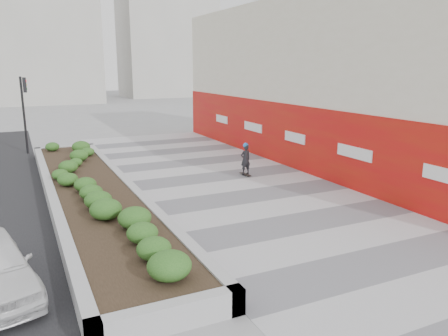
# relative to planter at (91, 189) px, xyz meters

# --- Properties ---
(ground) EXTENTS (160.00, 160.00, 0.00)m
(ground) POSITION_rel_planter_xyz_m (5.50, -7.00, -0.42)
(ground) COLOR gray
(ground) RESTS_ON ground
(walkway) EXTENTS (8.00, 36.00, 0.01)m
(walkway) POSITION_rel_planter_xyz_m (5.50, -4.00, -0.41)
(walkway) COLOR #A8A8AD
(walkway) RESTS_ON ground
(building) EXTENTS (6.04, 24.08, 8.00)m
(building) POSITION_rel_planter_xyz_m (12.48, 1.98, 3.56)
(building) COLOR beige
(building) RESTS_ON ground
(planter) EXTENTS (3.00, 18.00, 0.90)m
(planter) POSITION_rel_planter_xyz_m (0.00, 0.00, 0.00)
(planter) COLOR #9E9EA0
(planter) RESTS_ON ground
(traffic_signal_near) EXTENTS (0.33, 0.28, 4.20)m
(traffic_signal_near) POSITION_rel_planter_xyz_m (-1.73, 10.50, 2.34)
(traffic_signal_near) COLOR black
(traffic_signal_near) RESTS_ON ground
(distant_bldg_north_l) EXTENTS (16.00, 12.00, 20.00)m
(distant_bldg_north_l) POSITION_rel_planter_xyz_m (0.50, 48.00, 9.58)
(distant_bldg_north_l) COLOR #ADAAA3
(distant_bldg_north_l) RESTS_ON ground
(distant_bldg_north_r) EXTENTS (14.00, 10.00, 24.00)m
(distant_bldg_north_r) POSITION_rel_planter_xyz_m (20.50, 53.00, 11.58)
(distant_bldg_north_r) COLOR #ADAAA3
(distant_bldg_north_r) RESTS_ON ground
(manhole_cover) EXTENTS (0.44, 0.44, 0.01)m
(manhole_cover) POSITION_rel_planter_xyz_m (6.00, -4.00, -0.42)
(manhole_cover) COLOR #595654
(manhole_cover) RESTS_ON ground
(skateboarder) EXTENTS (0.52, 0.73, 1.48)m
(skateboarder) POSITION_rel_planter_xyz_m (6.75, 0.82, 0.33)
(skateboarder) COLOR beige
(skateboarder) RESTS_ON ground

